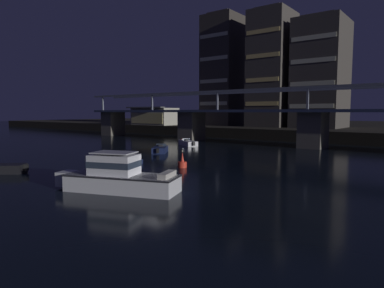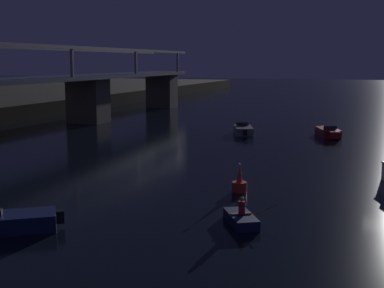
# 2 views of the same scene
# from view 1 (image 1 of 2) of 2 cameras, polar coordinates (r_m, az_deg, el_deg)

# --- Properties ---
(ground_plane) EXTENTS (400.00, 400.00, 0.00)m
(ground_plane) POSITION_cam_1_polar(r_m,az_deg,el_deg) (25.65, -6.09, -7.26)
(ground_plane) COLOR black
(far_riverbank) EXTENTS (240.00, 80.00, 2.20)m
(far_riverbank) POSITION_cam_1_polar(r_m,az_deg,el_deg) (102.92, 27.90, 2.26)
(far_riverbank) COLOR black
(far_riverbank) RESTS_ON ground
(river_bridge) EXTENTS (101.50, 6.40, 9.38)m
(river_bridge) POSITION_cam_1_polar(r_m,az_deg,el_deg) (56.10, 19.65, 3.61)
(river_bridge) COLOR #605B51
(river_bridge) RESTS_ON ground
(tower_west_low) EXTENTS (8.76, 8.38, 28.12)m
(tower_west_low) POSITION_cam_1_polar(r_m,az_deg,el_deg) (89.30, 5.12, 12.13)
(tower_west_low) COLOR #38332D
(tower_west_low) RESTS_ON far_riverbank
(tower_west_tall) EXTENTS (8.55, 10.24, 26.71)m
(tower_west_tall) POSITION_cam_1_polar(r_m,az_deg,el_deg) (82.45, 13.22, 12.08)
(tower_west_tall) COLOR #423D38
(tower_west_tall) RESTS_ON far_riverbank
(tower_central) EXTENTS (9.78, 11.71, 23.50)m
(tower_central) POSITION_cam_1_polar(r_m,az_deg,el_deg) (79.94, 20.78, 10.93)
(tower_central) COLOR #423D38
(tower_central) RESTS_ON far_riverbank
(waterfront_pavilion) EXTENTS (12.40, 7.40, 4.70)m
(waterfront_pavilion) POSITION_cam_1_polar(r_m,az_deg,el_deg) (90.57, -6.31, 4.63)
(waterfront_pavilion) COLOR #B2AD9E
(waterfront_pavilion) RESTS_ON far_riverbank
(cabin_cruiser_near_left) EXTENTS (9.28, 5.35, 2.79)m
(cabin_cruiser_near_left) POSITION_cam_1_polar(r_m,az_deg,el_deg) (24.76, -12.28, -5.33)
(cabin_cruiser_near_left) COLOR silver
(cabin_cruiser_near_left) RESTS_ON ground
(speedboat_near_center) EXTENTS (4.93, 3.43, 1.16)m
(speedboat_near_center) POSITION_cam_1_polar(r_m,az_deg,el_deg) (56.92, -0.75, 0.16)
(speedboat_near_center) COLOR silver
(speedboat_near_center) RESTS_ON ground
(speedboat_mid_left) EXTENTS (3.88, 4.75, 1.16)m
(speedboat_mid_left) POSITION_cam_1_polar(r_m,az_deg,el_deg) (47.47, -5.31, -0.90)
(speedboat_mid_left) COLOR #19234C
(speedboat_mid_left) RESTS_ON ground
(channel_buoy) EXTENTS (0.90, 0.90, 1.76)m
(channel_buoy) POSITION_cam_1_polar(r_m,az_deg,el_deg) (34.41, -1.63, -3.18)
(channel_buoy) COLOR red
(channel_buoy) RESTS_ON ground
(dinghy_with_paddler) EXTENTS (2.80, 2.71, 1.36)m
(dinghy_with_paddler) POSITION_cam_1_polar(r_m,az_deg,el_deg) (37.36, -10.35, -2.90)
(dinghy_with_paddler) COLOR #19234C
(dinghy_with_paddler) RESTS_ON ground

